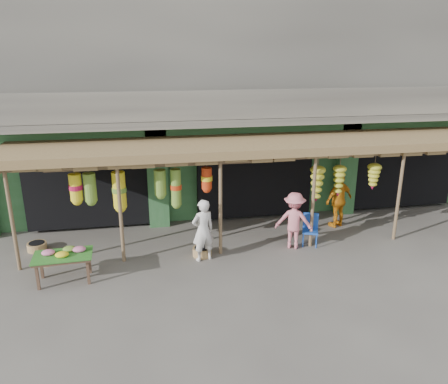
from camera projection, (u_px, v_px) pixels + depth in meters
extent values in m
plane|color=#514C47|center=(273.00, 246.00, 12.00)|extent=(80.00, 80.00, 0.00)
cube|color=gray|center=(237.00, 54.00, 15.13)|extent=(16.00, 6.00, 4.00)
cube|color=#2D6033|center=(235.00, 152.00, 16.35)|extent=(16.00, 5.70, 3.00)
cube|color=gray|center=(260.00, 120.00, 12.55)|extent=(16.00, 0.90, 0.22)
cube|color=gray|center=(265.00, 104.00, 12.03)|extent=(16.00, 0.10, 0.80)
cube|color=#2D6033|center=(257.00, 130.00, 13.04)|extent=(16.00, 0.35, 0.35)
cube|color=yellow|center=(83.00, 140.00, 12.13)|extent=(1.70, 0.06, 0.55)
cube|color=#B21414|center=(83.00, 140.00, 12.09)|extent=(1.30, 0.02, 0.30)
cube|color=black|center=(91.00, 178.00, 13.52)|extent=(3.60, 2.00, 2.50)
cube|color=black|center=(248.00, 170.00, 14.39)|extent=(3.60, 2.00, 2.50)
cube|color=black|center=(387.00, 163.00, 15.26)|extent=(3.60, 2.00, 2.50)
cube|color=#2D6033|center=(158.00, 178.00, 12.94)|extent=(0.60, 0.35, 3.00)
cube|color=#2D6033|center=(346.00, 169.00, 13.97)|extent=(0.60, 0.35, 3.00)
cylinder|color=brown|center=(12.00, 220.00, 10.29)|extent=(0.09, 0.09, 2.60)
cylinder|color=brown|center=(120.00, 213.00, 10.72)|extent=(0.09, 0.09, 2.60)
cylinder|color=brown|center=(220.00, 207.00, 11.15)|extent=(0.09, 0.09, 2.60)
cylinder|color=brown|center=(313.00, 201.00, 11.59)|extent=(0.09, 0.09, 2.60)
cylinder|color=brown|center=(399.00, 196.00, 12.02)|extent=(0.09, 0.09, 2.60)
cylinder|color=brown|center=(269.00, 159.00, 11.00)|extent=(12.90, 0.08, 0.08)
cylinder|color=brown|center=(159.00, 166.00, 10.94)|extent=(5.50, 0.06, 0.06)
cube|color=brown|center=(267.00, 143.00, 12.01)|extent=(14.00, 2.70, 0.22)
cube|color=#513929|center=(38.00, 278.00, 9.71)|extent=(0.07, 0.07, 0.58)
cube|color=#513929|center=(88.00, 273.00, 9.95)|extent=(0.07, 0.07, 0.58)
cube|color=#513929|center=(41.00, 267.00, 10.21)|extent=(0.07, 0.07, 0.58)
cube|color=#513929|center=(89.00, 262.00, 10.45)|extent=(0.07, 0.07, 0.58)
cube|color=#513929|center=(63.00, 257.00, 9.98)|extent=(1.30, 0.78, 0.05)
cube|color=#26661E|center=(63.00, 255.00, 9.96)|extent=(1.34, 0.83, 0.03)
ellipsoid|color=pink|center=(48.00, 253.00, 9.96)|extent=(0.30, 0.25, 0.13)
ellipsoid|color=yellow|center=(62.00, 255.00, 9.86)|extent=(0.30, 0.25, 0.13)
ellipsoid|color=pink|center=(79.00, 249.00, 10.12)|extent=(0.30, 0.25, 0.13)
ellipsoid|color=olive|center=(69.00, 249.00, 10.14)|extent=(0.30, 0.25, 0.13)
cylinder|color=#1B4AB3|center=(303.00, 240.00, 11.85)|extent=(0.04, 0.04, 0.39)
cylinder|color=#1B4AB3|center=(316.00, 241.00, 11.79)|extent=(0.04, 0.04, 0.39)
cylinder|color=#1B4AB3|center=(303.00, 235.00, 12.18)|extent=(0.04, 0.04, 0.39)
cylinder|color=#1B4AB3|center=(316.00, 236.00, 12.12)|extent=(0.04, 0.04, 0.39)
cube|color=#1B4AB3|center=(310.00, 231.00, 11.92)|extent=(0.54, 0.54, 0.05)
cube|color=#1B4AB3|center=(311.00, 220.00, 12.03)|extent=(0.40, 0.19, 0.44)
cylinder|color=#926642|center=(37.00, 247.00, 11.70)|extent=(0.66, 0.66, 0.21)
cylinder|color=#A37849|center=(47.00, 260.00, 10.98)|extent=(0.61, 0.61, 0.18)
cylinder|color=olive|center=(202.00, 252.00, 11.38)|extent=(0.59, 0.59, 0.23)
imported|color=silver|center=(203.00, 230.00, 10.94)|extent=(0.69, 0.56, 1.63)
imported|color=orange|center=(339.00, 200.00, 13.08)|extent=(1.07, 0.75, 1.69)
imported|color=#D5717D|center=(294.00, 220.00, 11.67)|extent=(1.16, 0.93, 1.56)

